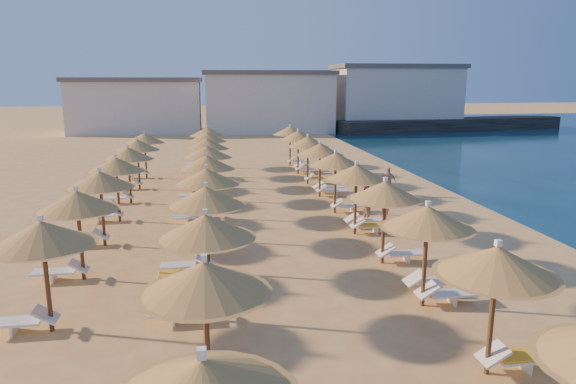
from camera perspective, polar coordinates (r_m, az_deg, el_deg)
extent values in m
plane|color=#E3B763|center=(19.96, 2.29, -6.09)|extent=(220.00, 220.00, 0.00)
cube|color=black|center=(67.87, 17.82, 7.15)|extent=(30.25, 8.85, 1.50)
cube|color=silver|center=(65.13, -16.41, 9.03)|extent=(15.00, 8.00, 6.00)
cube|color=#59514C|center=(65.04, -16.59, 11.89)|extent=(15.60, 8.48, 0.50)
cube|color=silver|center=(63.38, -2.22, 9.80)|extent=(15.00, 8.00, 6.80)
cube|color=#59514C|center=(63.31, -2.25, 13.10)|extent=(15.60, 8.48, 0.50)
cube|color=silver|center=(67.84, 11.81, 10.07)|extent=(15.00, 8.00, 7.60)
cube|color=#59514C|center=(67.81, 11.96, 13.48)|extent=(15.60, 8.48, 0.50)
cylinder|color=brown|center=(12.18, 21.65, -13.07)|extent=(0.12, 0.12, 2.56)
cone|color=#9F672E|center=(11.68, 22.18, -7.08)|extent=(2.43, 2.43, 0.63)
cone|color=#9F672E|center=(11.77, 22.08, -8.25)|extent=(2.62, 2.62, 0.12)
cube|color=white|center=(11.57, 22.33, -5.28)|extent=(0.12, 0.12, 0.14)
cylinder|color=brown|center=(15.05, 14.94, -7.65)|extent=(0.12, 0.12, 2.56)
cone|color=#9F672E|center=(14.66, 15.24, -2.70)|extent=(2.43, 2.43, 0.63)
cone|color=#9F672E|center=(14.72, 15.18, -3.65)|extent=(2.62, 2.62, 0.12)
cube|color=white|center=(14.56, 15.32, -1.24)|extent=(0.12, 0.12, 0.14)
cylinder|color=brown|center=(18.16, 10.56, -3.96)|extent=(0.12, 0.12, 2.56)
cone|color=#9F672E|center=(17.83, 10.73, 0.20)|extent=(2.43, 2.43, 0.63)
cone|color=#9F672E|center=(17.88, 10.70, -0.60)|extent=(2.62, 2.62, 0.12)
cube|color=white|center=(17.75, 10.78, 1.41)|extent=(0.12, 0.12, 0.14)
cylinder|color=brown|center=(21.38, 7.50, -1.35)|extent=(0.12, 0.12, 2.56)
cone|color=#9F672E|center=(21.11, 7.61, 2.20)|extent=(2.43, 2.43, 0.63)
cone|color=#9F672E|center=(21.15, 7.59, 1.53)|extent=(2.62, 2.62, 0.12)
cube|color=white|center=(21.04, 7.64, 3.23)|extent=(0.12, 0.12, 0.14)
cylinder|color=brown|center=(24.69, 5.26, 0.58)|extent=(0.12, 0.12, 2.56)
cone|color=#9F672E|center=(24.45, 5.32, 3.66)|extent=(2.43, 2.43, 0.63)
cone|color=#9F672E|center=(24.49, 5.31, 3.08)|extent=(2.62, 2.62, 0.12)
cube|color=white|center=(24.39, 5.34, 4.55)|extent=(0.12, 0.12, 0.14)
cylinder|color=brown|center=(28.05, 3.55, 2.04)|extent=(0.12, 0.12, 2.56)
cone|color=#9F672E|center=(27.84, 3.59, 4.76)|extent=(2.43, 2.43, 0.63)
cone|color=#9F672E|center=(27.87, 3.58, 4.25)|extent=(2.62, 2.62, 0.12)
cube|color=white|center=(27.79, 3.60, 5.55)|extent=(0.12, 0.12, 0.14)
cylinder|color=brown|center=(31.44, 2.20, 3.19)|extent=(0.12, 0.12, 2.56)
cone|color=#9F672E|center=(31.25, 2.22, 5.62)|extent=(2.43, 2.43, 0.63)
cone|color=#9F672E|center=(31.28, 2.22, 5.16)|extent=(2.62, 2.62, 0.12)
cube|color=white|center=(31.21, 2.23, 6.32)|extent=(0.12, 0.12, 0.14)
cylinder|color=brown|center=(34.85, 1.12, 4.11)|extent=(0.12, 0.12, 2.56)
cone|color=#9F672E|center=(34.68, 1.13, 6.31)|extent=(2.43, 2.43, 0.63)
cone|color=#9F672E|center=(34.71, 1.13, 5.89)|extent=(2.62, 2.62, 0.12)
cube|color=white|center=(34.64, 1.13, 6.94)|extent=(0.12, 0.12, 0.14)
cylinder|color=brown|center=(38.28, 0.23, 4.87)|extent=(0.12, 0.12, 2.56)
cone|color=#9F672E|center=(38.13, 0.23, 6.87)|extent=(2.43, 2.43, 0.63)
cone|color=#9F672E|center=(38.15, 0.23, 6.49)|extent=(2.62, 2.62, 0.12)
cube|color=white|center=(38.09, 0.23, 7.45)|extent=(0.12, 0.12, 0.14)
cone|color=#9F672E|center=(6.97, -9.46, -20.03)|extent=(2.43, 2.43, 0.63)
cube|color=white|center=(6.77, -9.58, -17.28)|extent=(0.12, 0.12, 0.14)
cylinder|color=brown|center=(10.68, -8.99, -16.03)|extent=(0.12, 0.12, 2.56)
cone|color=#9F672E|center=(10.11, -9.25, -9.31)|extent=(2.43, 2.43, 0.63)
cone|color=#9F672E|center=(10.21, -9.20, -10.64)|extent=(2.62, 2.62, 0.12)
cube|color=white|center=(9.98, -9.33, -7.26)|extent=(0.12, 0.12, 0.14)
cylinder|color=brown|center=(13.87, -8.95, -9.12)|extent=(0.12, 0.12, 2.56)
cone|color=#9F672E|center=(13.44, -9.15, -3.78)|extent=(2.43, 2.43, 0.63)
cone|color=#9F672E|center=(13.51, -9.11, -4.81)|extent=(2.62, 2.62, 0.12)
cube|color=white|center=(13.34, -9.20, -2.19)|extent=(0.12, 0.12, 0.14)
cylinder|color=brown|center=(17.19, -8.93, -4.84)|extent=(0.12, 0.12, 2.56)
cone|color=#9F672E|center=(16.84, -9.09, -0.46)|extent=(2.43, 2.43, 0.63)
cone|color=#9F672E|center=(16.90, -9.06, -1.30)|extent=(2.62, 2.62, 0.12)
cube|color=white|center=(16.76, -9.13, 0.82)|extent=(0.12, 0.12, 0.14)
cylinder|color=brown|center=(20.57, -8.92, -1.95)|extent=(0.12, 0.12, 2.56)
cone|color=#9F672E|center=(20.28, -9.05, 1.74)|extent=(2.43, 2.43, 0.63)
cone|color=#9F672E|center=(20.33, -9.02, 1.03)|extent=(2.62, 2.62, 0.12)
cube|color=white|center=(20.21, -9.09, 2.81)|extent=(0.12, 0.12, 0.14)
cylinder|color=brown|center=(23.99, -8.91, 0.12)|extent=(0.12, 0.12, 2.56)
cone|color=#9F672E|center=(23.74, -9.02, 3.30)|extent=(2.43, 2.43, 0.63)
cone|color=#9F672E|center=(23.78, -9.00, 2.69)|extent=(2.62, 2.62, 0.12)
cube|color=white|center=(23.68, -9.05, 4.21)|extent=(0.12, 0.12, 0.14)
cylinder|color=brown|center=(27.43, -8.90, 1.67)|extent=(0.12, 0.12, 2.56)
cone|color=#9F672E|center=(27.21, -9.00, 4.46)|extent=(2.43, 2.43, 0.63)
cone|color=#9F672E|center=(27.25, -8.98, 3.93)|extent=(2.62, 2.62, 0.12)
cube|color=white|center=(27.16, -9.03, 5.26)|extent=(0.12, 0.12, 0.14)
cylinder|color=brown|center=(30.89, -8.90, 2.88)|extent=(0.12, 0.12, 2.56)
cone|color=#9F672E|center=(30.70, -8.98, 5.36)|extent=(2.43, 2.43, 0.63)
cone|color=#9F672E|center=(30.73, -8.97, 4.89)|extent=(2.62, 2.62, 0.12)
cube|color=white|center=(30.65, -9.01, 6.07)|extent=(0.12, 0.12, 0.14)
cylinder|color=brown|center=(34.36, -8.89, 3.84)|extent=(0.12, 0.12, 2.56)
cone|color=#9F672E|center=(34.18, -8.97, 6.07)|extent=(2.43, 2.43, 0.63)
cone|color=#9F672E|center=(34.21, -8.96, 5.65)|extent=(2.62, 2.62, 0.12)
cube|color=white|center=(34.14, -8.99, 6.71)|extent=(0.12, 0.12, 0.14)
cylinder|color=brown|center=(37.83, -8.89, 4.63)|extent=(0.12, 0.12, 2.56)
cone|color=#9F672E|center=(37.68, -8.96, 6.66)|extent=(2.43, 2.43, 0.63)
cone|color=#9F672E|center=(37.70, -8.95, 6.27)|extent=(2.62, 2.62, 0.12)
cube|color=white|center=(37.64, -8.98, 7.24)|extent=(0.12, 0.12, 0.14)
cylinder|color=brown|center=(14.49, -25.18, -9.25)|extent=(0.12, 0.12, 2.56)
cone|color=#9F672E|center=(14.07, -25.68, -4.14)|extent=(2.43, 2.43, 0.63)
cone|color=#9F672E|center=(14.14, -25.59, -5.13)|extent=(2.62, 2.62, 0.12)
cube|color=white|center=(13.98, -25.83, -2.63)|extent=(0.12, 0.12, 0.14)
cylinder|color=brown|center=(17.69, -22.04, -5.12)|extent=(0.12, 0.12, 2.56)
cone|color=#9F672E|center=(17.35, -22.40, -0.88)|extent=(2.43, 2.43, 0.63)
cone|color=#9F672E|center=(17.41, -22.33, -1.69)|extent=(2.62, 2.62, 0.12)
cube|color=white|center=(17.27, -22.51, 0.36)|extent=(0.12, 0.12, 0.14)
cylinder|color=brown|center=(20.99, -19.90, -2.26)|extent=(0.12, 0.12, 2.56)
cone|color=#9F672E|center=(20.71, -20.18, 1.34)|extent=(2.43, 2.43, 0.63)
cone|color=#9F672E|center=(20.75, -20.12, 0.65)|extent=(2.62, 2.62, 0.12)
cube|color=white|center=(20.64, -20.26, 2.39)|extent=(0.12, 0.12, 0.14)
cylinder|color=brown|center=(24.35, -18.35, -0.18)|extent=(0.12, 0.12, 2.56)
cone|color=#9F672E|center=(24.11, -18.57, 2.94)|extent=(2.43, 2.43, 0.63)
cone|color=#9F672E|center=(24.15, -18.53, 2.34)|extent=(2.62, 2.62, 0.12)
cube|color=white|center=(24.05, -18.64, 3.84)|extent=(0.12, 0.12, 0.14)
cylinder|color=brown|center=(27.75, -17.19, 1.39)|extent=(0.12, 0.12, 2.56)
cone|color=#9F672E|center=(27.53, -17.36, 4.14)|extent=(2.43, 2.43, 0.63)
cone|color=#9F672E|center=(27.57, -17.33, 3.61)|extent=(2.62, 2.62, 0.12)
cube|color=white|center=(27.48, -17.42, 4.93)|extent=(0.12, 0.12, 0.14)
cylinder|color=brown|center=(31.17, -16.27, 2.61)|extent=(0.12, 0.12, 2.56)
cone|color=#9F672E|center=(30.98, -16.42, 5.07)|extent=(2.43, 2.43, 0.63)
cone|color=#9F672E|center=(31.01, -16.39, 4.60)|extent=(2.62, 2.62, 0.12)
cube|color=white|center=(30.94, -16.47, 5.77)|extent=(0.12, 0.12, 0.14)
cylinder|color=brown|center=(34.61, -15.54, 3.60)|extent=(0.12, 0.12, 2.56)
cone|color=#9F672E|center=(34.44, -15.67, 5.81)|extent=(2.43, 2.43, 0.63)
cone|color=#9F672E|center=(34.47, -15.64, 5.39)|extent=(2.62, 2.62, 0.12)
cube|color=white|center=(34.40, -15.70, 6.44)|extent=(0.12, 0.12, 0.14)
cube|color=white|center=(13.05, 24.86, -16.30)|extent=(1.34, 0.57, 0.06)
cube|color=white|center=(13.13, 24.79, -16.92)|extent=(0.06, 0.52, 0.32)
cube|color=white|center=(12.60, 21.80, -16.38)|extent=(0.58, 0.57, 0.40)
cube|color=yellow|center=(13.03, 24.88, -16.09)|extent=(1.28, 0.53, 0.05)
cube|color=white|center=(11.10, -9.46, -19.78)|extent=(0.58, 0.57, 0.40)
cube|color=white|center=(15.77, 17.80, -10.64)|extent=(1.34, 0.57, 0.06)
cube|color=white|center=(15.83, 17.76, -11.18)|extent=(0.06, 0.52, 0.32)
cube|color=white|center=(15.39, 15.17, -10.49)|extent=(0.58, 0.57, 0.40)
cube|color=white|center=(16.51, 16.41, -9.48)|extent=(1.34, 0.57, 0.06)
cube|color=white|center=(16.57, 16.38, -10.00)|extent=(0.06, 0.52, 0.32)
cube|color=white|center=(16.16, 13.88, -9.29)|extent=(0.58, 0.57, 0.40)
cube|color=white|center=(14.29, -12.52, -12.81)|extent=(1.34, 0.57, 0.06)
cube|color=white|center=(14.36, -12.49, -13.38)|extent=(0.06, 0.52, 0.32)
cube|color=white|center=(14.19, -9.31, -12.23)|extent=(0.58, 0.57, 0.40)
cube|color=white|center=(18.75, 13.06, -6.62)|extent=(1.34, 0.57, 0.06)
cube|color=white|center=(18.81, 13.04, -7.08)|extent=(0.06, 0.52, 0.32)
cube|color=white|center=(18.44, 10.80, -6.39)|extent=(0.58, 0.57, 0.40)
cube|color=white|center=(17.53, -11.80, -7.93)|extent=(1.34, 0.57, 0.06)
cube|color=white|center=(17.58, -11.77, -8.42)|extent=(0.06, 0.52, 0.32)
cube|color=white|center=(17.45, -9.22, -7.43)|extent=(0.58, 0.57, 0.40)
cube|color=white|center=(16.69, -11.95, -9.00)|extent=(1.34, 0.57, 0.06)
cube|color=white|center=(16.75, -11.93, -9.51)|extent=(0.06, 0.52, 0.32)
cube|color=white|center=(16.60, -9.24, -8.48)|extent=(0.58, 0.57, 0.40)
cube|color=yellow|center=(16.67, -11.96, -8.82)|extent=(1.28, 0.53, 0.05)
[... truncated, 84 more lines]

